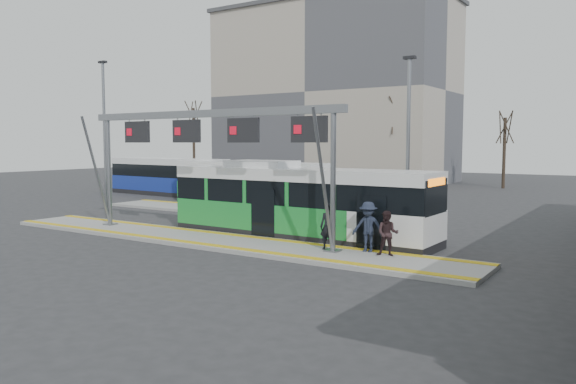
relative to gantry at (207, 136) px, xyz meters
name	(u,v)px	position (x,y,z in m)	size (l,w,h in m)	color
ground	(210,242)	(0.35, -0.25, -4.30)	(120.00, 120.00, 0.00)	#2D2D30
platform_main	(210,240)	(0.35, -0.25, -4.22)	(22.00, 3.00, 0.15)	gray
platform_second	(251,213)	(-3.65, 7.75, -4.22)	(20.00, 3.00, 0.15)	gray
tactile_main	(210,238)	(0.35, -0.25, -4.14)	(22.00, 2.65, 0.02)	gold
tactile_second	(263,209)	(-3.65, 8.90, -4.14)	(20.00, 0.35, 0.02)	gold
gantry	(207,136)	(0.00, 0.00, 0.00)	(13.00, 1.68, 5.20)	slate
apartment_block	(334,94)	(-13.65, 35.75, 4.91)	(24.50, 12.50, 18.40)	#A79B8B
hero_bus	(299,203)	(2.85, 2.51, -2.81)	(11.85, 2.71, 3.25)	black
bg_bus_green	(250,184)	(-6.61, 11.57, -2.92)	(11.30, 3.05, 2.80)	black
bg_bus_blue	(168,177)	(-16.15, 13.72, -2.91)	(10.94, 3.04, 2.82)	black
passenger_a	(328,227)	(5.54, 0.25, -3.32)	(0.61, 0.40, 1.67)	black
passenger_b	(388,234)	(7.81, 0.36, -3.37)	(0.75, 0.59, 1.55)	black
passenger_c	(368,227)	(6.92, 0.69, -3.26)	(1.15, 0.66, 1.78)	#1F2638
tree_left	(397,116)	(-4.27, 30.37, 2.12)	(1.40, 1.40, 8.47)	#382B21
tree_mid	(505,128)	(4.09, 34.56, 1.06)	(1.40, 1.40, 7.06)	#382B21
tree_far	(193,118)	(-25.53, 26.78, 2.29)	(1.40, 1.40, 8.69)	#382B21
lamp_west	(105,134)	(-10.77, 3.55, 0.23)	(0.50, 0.25, 8.58)	slate
lamp_east	(408,143)	(6.70, 4.94, -0.28)	(0.50, 0.25, 7.56)	slate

